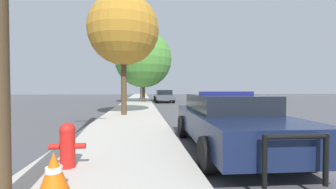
{
  "coord_description": "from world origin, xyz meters",
  "views": [
    {
      "loc": [
        -4.57,
        -5.29,
        1.5
      ],
      "look_at": [
        -1.61,
        20.6,
        0.82
      ],
      "focal_mm": 24.0,
      "sensor_mm": 36.0,
      "label": 1
    }
  ],
  "objects_px": {
    "traffic_cone": "(54,171)",
    "car_background_midblock": "(164,96)",
    "police_car": "(229,120)",
    "fire_hydrant": "(68,144)",
    "tree_sidewalk_mid": "(143,59)",
    "tree_sidewalk_near": "(124,30)",
    "traffic_light": "(152,69)"
  },
  "relations": [
    {
      "from": "fire_hydrant",
      "to": "traffic_light",
      "type": "xyz_separation_m",
      "value": [
        2.62,
        26.55,
        3.58
      ]
    },
    {
      "from": "traffic_cone",
      "to": "car_background_midblock",
      "type": "bearing_deg",
      "value": 80.66
    },
    {
      "from": "fire_hydrant",
      "to": "tree_sidewalk_near",
      "type": "bearing_deg",
      "value": 87.67
    },
    {
      "from": "traffic_light",
      "to": "car_background_midblock",
      "type": "height_order",
      "value": "traffic_light"
    },
    {
      "from": "tree_sidewalk_mid",
      "to": "police_car",
      "type": "bearing_deg",
      "value": -83.79
    },
    {
      "from": "car_background_midblock",
      "to": "tree_sidewalk_near",
      "type": "relative_size",
      "value": 0.71
    },
    {
      "from": "tree_sidewalk_mid",
      "to": "traffic_cone",
      "type": "relative_size",
      "value": 14.19
    },
    {
      "from": "tree_sidewalk_mid",
      "to": "traffic_cone",
      "type": "distance_m",
      "value": 21.21
    },
    {
      "from": "car_background_midblock",
      "to": "tree_sidewalk_mid",
      "type": "relative_size",
      "value": 0.6
    },
    {
      "from": "fire_hydrant",
      "to": "traffic_cone",
      "type": "bearing_deg",
      "value": -82.84
    },
    {
      "from": "traffic_light",
      "to": "traffic_cone",
      "type": "relative_size",
      "value": 10.75
    },
    {
      "from": "tree_sidewalk_mid",
      "to": "tree_sidewalk_near",
      "type": "relative_size",
      "value": 1.19
    },
    {
      "from": "traffic_light",
      "to": "tree_sidewalk_near",
      "type": "xyz_separation_m",
      "value": [
        -2.3,
        -18.6,
        0.44
      ]
    },
    {
      "from": "tree_sidewalk_mid",
      "to": "tree_sidewalk_near",
      "type": "height_order",
      "value": "tree_sidewalk_mid"
    },
    {
      "from": "fire_hydrant",
      "to": "tree_sidewalk_mid",
      "type": "relative_size",
      "value": 0.1
    },
    {
      "from": "tree_sidewalk_mid",
      "to": "traffic_cone",
      "type": "xyz_separation_m",
      "value": [
        -1.29,
        -20.75,
        -4.22
      ]
    },
    {
      "from": "fire_hydrant",
      "to": "tree_sidewalk_near",
      "type": "distance_m",
      "value": 8.92
    },
    {
      "from": "tree_sidewalk_near",
      "to": "traffic_cone",
      "type": "relative_size",
      "value": 11.96
    },
    {
      "from": "fire_hydrant",
      "to": "police_car",
      "type": "bearing_deg",
      "value": 20.87
    },
    {
      "from": "tree_sidewalk_near",
      "to": "traffic_light",
      "type": "bearing_deg",
      "value": 82.95
    },
    {
      "from": "fire_hydrant",
      "to": "tree_sidewalk_mid",
      "type": "height_order",
      "value": "tree_sidewalk_mid"
    },
    {
      "from": "police_car",
      "to": "fire_hydrant",
      "type": "distance_m",
      "value": 3.66
    },
    {
      "from": "police_car",
      "to": "car_background_midblock",
      "type": "xyz_separation_m",
      "value": [
        0.21,
        19.13,
        0.0
      ]
    },
    {
      "from": "traffic_light",
      "to": "traffic_cone",
      "type": "distance_m",
      "value": 27.83
    },
    {
      "from": "car_background_midblock",
      "to": "traffic_cone",
      "type": "relative_size",
      "value": 8.51
    },
    {
      "from": "car_background_midblock",
      "to": "traffic_light",
      "type": "bearing_deg",
      "value": 99.69
    },
    {
      "from": "police_car",
      "to": "car_background_midblock",
      "type": "distance_m",
      "value": 19.13
    },
    {
      "from": "police_car",
      "to": "traffic_light",
      "type": "height_order",
      "value": "traffic_light"
    },
    {
      "from": "fire_hydrant",
      "to": "traffic_cone",
      "type": "xyz_separation_m",
      "value": [
        0.12,
        -0.92,
        -0.15
      ]
    },
    {
      "from": "tree_sidewalk_mid",
      "to": "traffic_cone",
      "type": "height_order",
      "value": "tree_sidewalk_mid"
    },
    {
      "from": "car_background_midblock",
      "to": "police_car",
      "type": "bearing_deg",
      "value": -90.3
    },
    {
      "from": "traffic_light",
      "to": "tree_sidewalk_near",
      "type": "height_order",
      "value": "tree_sidewalk_near"
    }
  ]
}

